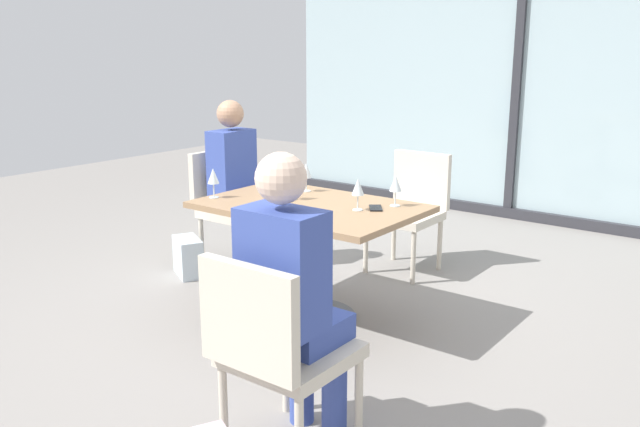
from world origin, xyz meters
TOP-DOWN VIEW (x-y plane):
  - ground_plane at (0.00, 0.00)m, footprint 12.00×12.00m
  - window_wall_backdrop at (0.00, 3.20)m, footprint 5.08×0.10m
  - dining_table_main at (0.00, 0.00)m, footprint 1.29×0.85m
  - chair_front_right at (0.78, -1.22)m, footprint 0.46×0.50m
  - chair_far_left at (-1.17, 0.48)m, footprint 0.50×0.46m
  - chair_near_window at (0.00, 1.22)m, footprint 0.46×0.51m
  - person_front_right at (0.78, -1.11)m, footprint 0.34×0.39m
  - person_far_left at (-1.06, 0.48)m, footprint 0.39×0.34m
  - wine_glass_0 at (0.32, 0.04)m, footprint 0.07×0.07m
  - wine_glass_1 at (-0.06, -0.23)m, footprint 0.07×0.07m
  - wine_glass_2 at (-0.23, 0.26)m, footprint 0.07×0.07m
  - wine_glass_3 at (-0.15, 0.02)m, footprint 0.07×0.07m
  - wine_glass_4 at (-0.57, -0.23)m, footprint 0.07×0.07m
  - wine_glass_5 at (-0.56, 0.21)m, footprint 0.07×0.07m
  - wine_glass_6 at (0.43, 0.26)m, footprint 0.07×0.07m
  - coffee_cup at (-0.14, -0.18)m, footprint 0.08×0.08m
  - cell_phone_on_table at (0.38, 0.13)m, footprint 0.14×0.16m
  - handbag_1 at (-1.21, 0.09)m, footprint 0.34×0.28m

SIDE VIEW (x-z plane):
  - ground_plane at x=0.00m, z-range 0.00..0.00m
  - handbag_1 at x=-1.21m, z-range 0.00..0.28m
  - chair_front_right at x=0.78m, z-range 0.06..0.93m
  - chair_far_left at x=-1.17m, z-range 0.06..0.93m
  - chair_near_window at x=0.00m, z-range 0.06..0.93m
  - dining_table_main at x=0.00m, z-range 0.18..0.91m
  - person_front_right at x=0.78m, z-range 0.07..1.33m
  - person_far_left at x=-1.06m, z-range 0.07..1.33m
  - cell_phone_on_table at x=0.38m, z-range 0.73..0.74m
  - coffee_cup at x=-0.14m, z-range 0.73..0.82m
  - wine_glass_0 at x=0.32m, z-range 0.77..0.95m
  - wine_glass_1 at x=-0.06m, z-range 0.77..0.95m
  - wine_glass_2 at x=-0.23m, z-range 0.77..0.95m
  - wine_glass_3 at x=-0.15m, z-range 0.77..0.95m
  - wine_glass_4 at x=-0.57m, z-range 0.77..0.95m
  - wine_glass_5 at x=-0.56m, z-range 0.77..0.95m
  - wine_glass_6 at x=0.43m, z-range 0.77..0.95m
  - window_wall_backdrop at x=0.00m, z-range -0.14..2.56m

